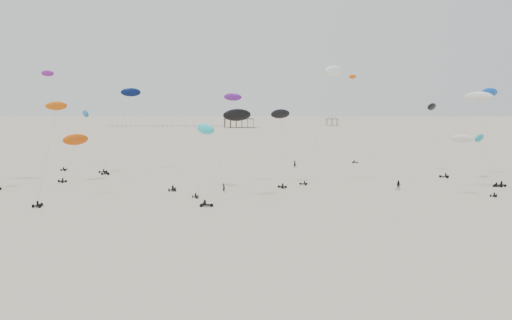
{
  "coord_description": "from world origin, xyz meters",
  "views": [
    {
      "loc": [
        -0.63,
        0.2,
        17.02
      ],
      "look_at": [
        0.0,
        88.0,
        7.0
      ],
      "focal_mm": 35.0,
      "sensor_mm": 36.0,
      "label": 1
    }
  ],
  "objects_px": {
    "rig_4": "(490,105)",
    "rig_9": "(126,105)",
    "spectator_0": "(224,192)",
    "pavilion_main": "(239,122)",
    "rig_0": "(226,115)",
    "pavilion_small": "(332,121)"
  },
  "relations": [
    {
      "from": "rig_4",
      "to": "rig_9",
      "type": "relative_size",
      "value": 1.12
    },
    {
      "from": "rig_4",
      "to": "spectator_0",
      "type": "bearing_deg",
      "value": -34.26
    },
    {
      "from": "pavilion_main",
      "to": "spectator_0",
      "type": "height_order",
      "value": "pavilion_main"
    },
    {
      "from": "spectator_0",
      "to": "rig_0",
      "type": "bearing_deg",
      "value": -36.33
    },
    {
      "from": "pavilion_main",
      "to": "rig_0",
      "type": "xyz_separation_m",
      "value": [
        4.07,
        -249.08,
        10.52
      ]
    },
    {
      "from": "pavilion_main",
      "to": "rig_9",
      "type": "relative_size",
      "value": 1.0
    },
    {
      "from": "rig_0",
      "to": "rig_9",
      "type": "xyz_separation_m",
      "value": [
        -26.05,
        23.83,
        1.76
      ]
    },
    {
      "from": "rig_4",
      "to": "spectator_0",
      "type": "xyz_separation_m",
      "value": [
        -59.14,
        -17.88,
        -16.54
      ]
    },
    {
      "from": "pavilion_small",
      "to": "spectator_0",
      "type": "xyz_separation_m",
      "value": [
        -66.14,
        -285.23,
        -3.49
      ]
    },
    {
      "from": "pavilion_main",
      "to": "spectator_0",
      "type": "relative_size",
      "value": 10.4
    },
    {
      "from": "pavilion_small",
      "to": "rig_0",
      "type": "bearing_deg",
      "value": -103.29
    },
    {
      "from": "pavilion_small",
      "to": "rig_4",
      "type": "relative_size",
      "value": 0.38
    },
    {
      "from": "pavilion_main",
      "to": "rig_9",
      "type": "distance_m",
      "value": 226.65
    },
    {
      "from": "pavilion_small",
      "to": "rig_4",
      "type": "bearing_deg",
      "value": -91.5
    },
    {
      "from": "spectator_0",
      "to": "rig_4",
      "type": "bearing_deg",
      "value": -107.57
    },
    {
      "from": "pavilion_main",
      "to": "rig_0",
      "type": "relative_size",
      "value": 0.9
    },
    {
      "from": "rig_0",
      "to": "rig_4",
      "type": "distance_m",
      "value": 60.12
    },
    {
      "from": "rig_0",
      "to": "rig_4",
      "type": "xyz_separation_m",
      "value": [
        58.94,
        11.73,
        1.8
      ]
    },
    {
      "from": "spectator_0",
      "to": "pavilion_small",
      "type": "bearing_deg",
      "value": -47.45
    },
    {
      "from": "pavilion_small",
      "to": "spectator_0",
      "type": "height_order",
      "value": "pavilion_small"
    },
    {
      "from": "pavilion_main",
      "to": "spectator_0",
      "type": "distance_m",
      "value": 255.29
    },
    {
      "from": "pavilion_main",
      "to": "pavilion_small",
      "type": "height_order",
      "value": "pavilion_main"
    }
  ]
}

